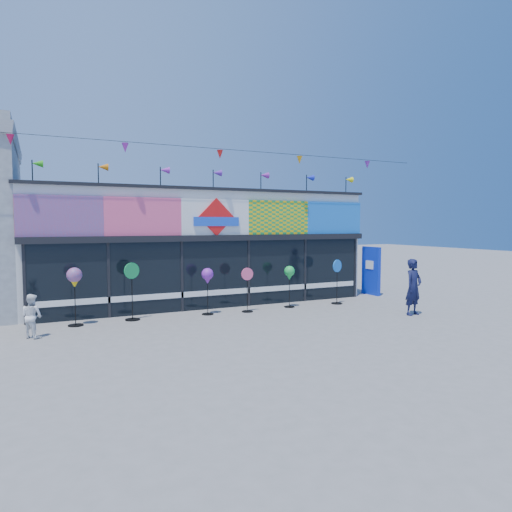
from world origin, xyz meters
TOP-DOWN VIEW (x-y plane):
  - ground at (0.00, 0.00)m, footprint 80.00×80.00m
  - kite_shop at (0.00, 5.94)m, footprint 16.00×5.70m
  - blue_sign at (6.76, 3.59)m, footprint 0.19×0.98m
  - spinner_0 at (-4.52, 2.62)m, footprint 0.42×0.42m
  - spinner_1 at (-2.93, 2.72)m, footprint 0.47×0.44m
  - spinner_2 at (-0.62, 2.55)m, footprint 0.37×0.37m
  - spinner_3 at (0.69, 2.39)m, footprint 0.41×0.37m
  - spinner_4 at (2.35, 2.54)m, footprint 0.36×0.36m
  - spinner_5 at (4.23, 2.39)m, footprint 0.44×0.41m
  - adult_man at (5.21, -0.31)m, footprint 0.72×0.54m
  - child at (-5.61, 1.65)m, footprint 0.60×0.61m

SIDE VIEW (x-z plane):
  - ground at x=0.00m, z-range 0.00..0.00m
  - child at x=-5.61m, z-range 0.00..1.12m
  - spinner_3 at x=0.69m, z-range 0.04..1.49m
  - spinner_5 at x=4.23m, z-range 0.05..1.64m
  - adult_man at x=5.21m, z-range 0.00..1.77m
  - spinner_1 at x=-2.93m, z-range 0.05..1.77m
  - blue_sign at x=6.76m, z-range 0.01..1.95m
  - spinner_4 at x=2.35m, z-range 0.43..1.86m
  - spinner_2 at x=-0.62m, z-range 0.44..1.93m
  - spinner_0 at x=-4.52m, z-range 0.50..2.15m
  - kite_shop at x=0.00m, z-range -0.61..4.70m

